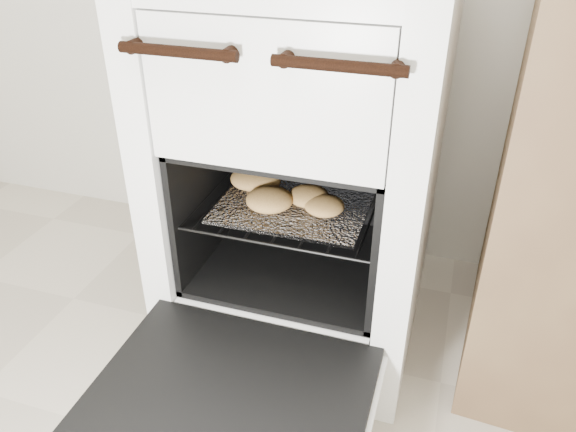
# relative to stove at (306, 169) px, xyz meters

# --- Properties ---
(stove) EXTENTS (0.57, 0.64, 0.88)m
(stove) POSITION_rel_stove_xyz_m (0.00, 0.00, 0.00)
(stove) COLOR white
(stove) RESTS_ON ground
(oven_door) EXTENTS (0.52, 0.40, 0.04)m
(oven_door) POSITION_rel_stove_xyz_m (0.00, -0.48, -0.24)
(oven_door) COLOR black
(oven_door) RESTS_ON stove
(oven_rack) EXTENTS (0.42, 0.40, 0.01)m
(oven_rack) POSITION_rel_stove_xyz_m (0.00, -0.06, -0.05)
(oven_rack) COLOR black
(oven_rack) RESTS_ON stove
(foil_sheet) EXTENTS (0.32, 0.29, 0.01)m
(foil_sheet) POSITION_rel_stove_xyz_m (0.00, -0.08, -0.04)
(foil_sheet) COLOR white
(foil_sheet) RESTS_ON oven_rack
(baked_rolls) EXTENTS (0.32, 0.22, 0.04)m
(baked_rolls) POSITION_rel_stove_xyz_m (-0.04, -0.09, -0.02)
(baked_rolls) COLOR tan
(baked_rolls) RESTS_ON foil_sheet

